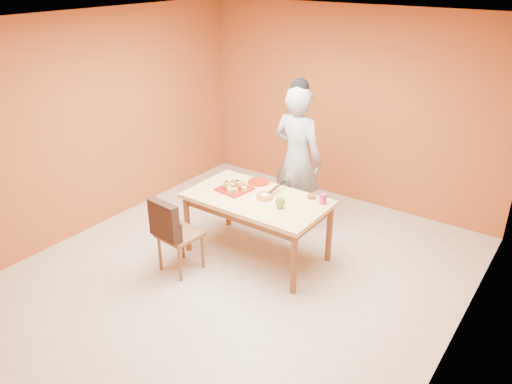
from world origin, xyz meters
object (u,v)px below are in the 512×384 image
Objects in this scene: sponge_cake at (265,197)px; red_dinner_plate at (258,182)px; dining_table at (257,205)px; dining_chair at (179,233)px; egg_ornament at (280,202)px; person at (297,159)px; pastry_platter at (234,189)px; checker_tin at (311,197)px; magenta_glass at (323,199)px.

red_dinner_plate is at bearing 134.12° from sponge_cake.
dining_table is 1.75× the size of dining_chair.
egg_ornament is at bearing -35.46° from red_dinner_plate.
person is at bearing 97.71° from sponge_cake.
sponge_cake reaches higher than pastry_platter.
person is at bearing 91.39° from dining_table.
egg_ornament reaches higher than checker_tin.
dining_chair reaches higher than egg_ornament.
magenta_glass reaches higher than red_dinner_plate.
pastry_platter is at bearing 73.27° from person.
red_dinner_plate reaches higher than dining_table.
red_dinner_plate is at bearing 72.31° from pastry_platter.
magenta_glass is at bearing 15.51° from pastry_platter.
checker_tin is at bearing 52.18° from dining_chair.
person reaches higher than pastry_platter.
person is 0.79m from checker_tin.
checker_tin is at bearing 0.00° from red_dinner_plate.
dining_chair is 1.64m from magenta_glass.
red_dinner_plate is 0.91m from magenta_glass.
magenta_glass reaches higher than checker_tin.
checker_tin reaches higher than dining_table.
dining_chair is 4.69× the size of sponge_cake.
sponge_cake is (0.12, -0.90, -0.14)m from person.
egg_ornament is (0.37, -0.97, -0.10)m from person.
pastry_platter is 1.78× the size of sponge_cake.
pastry_platter is at bearing -107.69° from red_dinner_plate.
person is 16.50× the size of magenta_glass.
red_dinner_plate is 2.65× the size of checker_tin.
dining_table is 0.95m from person.
dining_chair is at bearing -147.59° from egg_ornament.
pastry_platter is 3.06× the size of magenta_glass.
pastry_platter reaches higher than dining_table.
person is 0.62m from red_dinner_plate.
checker_tin is (0.84, 0.34, 0.00)m from pastry_platter.
magenta_glass reaches higher than dining_table.
sponge_cake is at bearing -153.88° from magenta_glass.
pastry_platter is 0.44m from sponge_cake.
person reaches higher than magenta_glass.
magenta_glass is at bearing -17.16° from checker_tin.
magenta_glass is (0.58, 0.28, 0.02)m from sponge_cake.
dining_table is at bearing -145.37° from checker_tin.
pastry_platter is 0.35m from red_dinner_plate.
checker_tin is at bearing 21.71° from pastry_platter.
person is 0.96m from pastry_platter.
dining_chair reaches higher than red_dinner_plate.
dining_table is 11.08× the size of egg_ornament.
person is (0.51, 1.66, 0.46)m from dining_chair.
red_dinner_plate is at bearing 138.84° from egg_ornament.
red_dinner_plate is 0.72m from egg_ornament.
pastry_platter reaches higher than red_dinner_plate.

